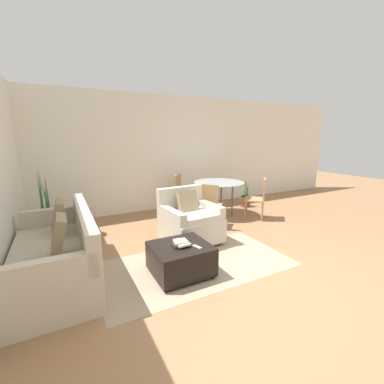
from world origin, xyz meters
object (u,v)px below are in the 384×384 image
at_px(armchair, 190,221).
at_px(dining_chair_far_left, 182,191).
at_px(dining_chair_near_left, 210,203).
at_px(potted_plant, 48,224).
at_px(couch, 58,256).
at_px(tv_remote_primary, 197,247).
at_px(dining_table, 219,186).
at_px(book_stack, 181,243).
at_px(ottoman, 181,258).
at_px(picture_frame, 79,204).
at_px(potted_plant_small, 246,199).
at_px(side_table, 81,217).
at_px(dining_chair_near_right, 259,196).

relative_size(armchair, dining_chair_far_left, 1.04).
bearing_deg(dining_chair_near_left, potted_plant, 163.70).
height_order(couch, tv_remote_primary, couch).
height_order(armchair, dining_chair_far_left, armchair).
bearing_deg(dining_table, book_stack, -133.52).
bearing_deg(dining_chair_far_left, book_stack, -115.60).
bearing_deg(dining_chair_near_left, ottoman, -133.42).
bearing_deg(picture_frame, tv_remote_primary, -61.61).
height_order(ottoman, dining_table, dining_table).
bearing_deg(potted_plant_small, side_table, -177.38).
distance_m(dining_table, potted_plant_small, 1.18).
relative_size(armchair, dining_chair_near_right, 1.04).
relative_size(couch, potted_plant, 1.56).
bearing_deg(side_table, dining_chair_near_left, -18.06).
relative_size(tv_remote_primary, side_table, 0.29).
height_order(tv_remote_primary, dining_table, dining_table).
distance_m(couch, book_stack, 1.56).
xyz_separation_m(dining_table, dining_chair_near_left, (-0.63, -0.63, -0.17)).
xyz_separation_m(picture_frame, potted_plant_small, (3.95, 0.18, -0.41)).
bearing_deg(dining_chair_near_left, dining_table, 45.00).
relative_size(dining_chair_near_right, dining_chair_far_left, 1.00).
height_order(armchair, dining_table, armchair).
distance_m(picture_frame, dining_chair_near_left, 2.41).
bearing_deg(potted_plant, dining_chair_near_right, -11.43).
bearing_deg(side_table, dining_chair_near_right, -11.87).
relative_size(couch, picture_frame, 10.50).
relative_size(tv_remote_primary, dining_table, 0.13).
bearing_deg(couch, armchair, 8.01).
xyz_separation_m(dining_chair_far_left, potted_plant_small, (1.66, -0.33, -0.32)).
relative_size(side_table, dining_chair_far_left, 0.56).
xyz_separation_m(tv_remote_primary, dining_table, (1.72, 2.10, 0.28)).
bearing_deg(book_stack, ottoman, 87.25).
distance_m(tv_remote_primary, potted_plant, 2.88).
bearing_deg(potted_plant_small, armchair, -149.78).
distance_m(side_table, dining_chair_near_left, 2.41).
height_order(picture_frame, dining_chair_near_left, dining_chair_near_left).
xyz_separation_m(picture_frame, dining_chair_far_left, (2.29, 0.51, -0.09)).
xyz_separation_m(book_stack, side_table, (-1.04, 2.10, -0.09)).
bearing_deg(dining_chair_near_right, armchair, -167.50).
distance_m(armchair, dining_chair_near_right, 1.97).
relative_size(potted_plant, dining_table, 1.12).
relative_size(dining_chair_near_right, potted_plant_small, 1.27).
xyz_separation_m(couch, side_table, (0.38, 1.45, 0.05)).
height_order(armchair, book_stack, armchair).
relative_size(side_table, dining_chair_near_left, 0.56).
bearing_deg(dining_chair_far_left, tv_remote_primary, -111.69).
xyz_separation_m(side_table, potted_plant_small, (3.95, 0.18, -0.16)).
height_order(potted_plant, side_table, potted_plant).
bearing_deg(couch, side_table, 75.23).
distance_m(armchair, side_table, 2.01).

